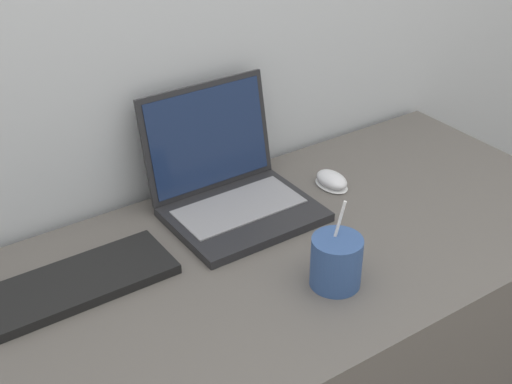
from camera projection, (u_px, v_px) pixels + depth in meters
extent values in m
cube|color=#232326|center=(244.00, 215.00, 1.56)|extent=(0.32, 0.24, 0.02)
cube|color=gray|center=(239.00, 206.00, 1.57)|extent=(0.28, 0.13, 0.00)
cube|color=#232326|center=(207.00, 137.00, 1.60)|extent=(0.32, 0.06, 0.24)
cube|color=#19284C|center=(209.00, 137.00, 1.60)|extent=(0.29, 0.05, 0.22)
cylinder|color=#33518C|center=(336.00, 262.00, 1.35)|extent=(0.10, 0.10, 0.10)
cylinder|color=black|center=(338.00, 241.00, 1.32)|extent=(0.08, 0.08, 0.01)
cylinder|color=white|center=(336.00, 234.00, 1.33)|extent=(0.03, 0.02, 0.14)
ellipsoid|color=white|center=(331.00, 185.00, 1.69)|extent=(0.06, 0.09, 0.01)
ellipsoid|color=silver|center=(332.00, 180.00, 1.68)|extent=(0.06, 0.09, 0.03)
cube|color=black|center=(80.00, 282.00, 1.36)|extent=(0.36, 0.15, 0.02)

